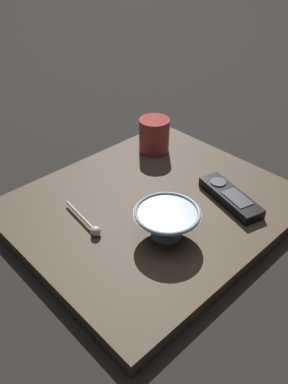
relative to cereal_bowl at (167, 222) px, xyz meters
name	(u,v)px	position (x,y,z in m)	size (l,w,h in m)	color
ground_plane	(152,212)	(0.10, -0.06, -0.07)	(6.00, 6.00, 0.00)	black
table	(153,207)	(0.10, -0.06, -0.05)	(0.53, 0.62, 0.03)	#4C3D2D
cereal_bowl	(167,222)	(0.00, 0.00, 0.00)	(0.14, 0.14, 0.07)	#8C9EAD
coffee_mug	(154,135)	(0.27, -0.23, 0.01)	(0.12, 0.08, 0.10)	#A53833
teaspoon	(91,226)	(0.12, 0.10, -0.03)	(0.14, 0.03, 0.02)	silver
tv_remote_near	(230,197)	(-0.02, -0.19, -0.03)	(0.19, 0.10, 0.03)	black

